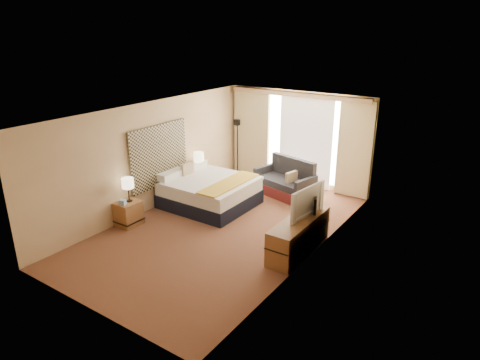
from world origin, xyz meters
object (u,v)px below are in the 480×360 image
Objects in this scene: lamp_left at (128,184)px; lamp_right at (199,157)px; desk_chair at (308,222)px; bed at (209,192)px; nightstand_left at (128,213)px; nightstand_right at (199,182)px; loveseat at (286,183)px; television at (303,200)px; floor_lamp at (237,135)px; media_dresser at (299,235)px.

lamp_left is 2.41m from lamp_right.
bed is at bearing 147.54° from desk_chair.
lamp_right reaches higher than lamp_left.
nightstand_left is 1.00× the size of nightstand_right.
nightstand_right is 2.56m from lamp_left.
desk_chair reaches higher than loveseat.
lamp_left is 3.83m from television.
lamp_left is 0.99× the size of lamp_right.
nightstand_left is 0.33× the size of loveseat.
nightstand_left is 4.13m from loveseat.
media_dresser is at bearing -41.50° from floor_lamp.
bed is 2.89m from desk_chair.
loveseat is 2.91m from television.
loveseat is 1.62× the size of desk_chair.
media_dresser is 5.05m from floor_lamp.
lamp_right is (0.04, -0.04, 0.71)m from nightstand_right.
lamp_left reaches higher than nightstand_right.
lamp_left is (-3.65, -1.45, 0.51)m from desk_chair.
television is at bearing -39.97° from floor_lamp.
lamp_right is 0.52× the size of television.
nightstand_left is 2.56m from lamp_right.
media_dresser is at bearing -21.03° from lamp_right.
nightstand_right is 2.05m from floor_lamp.
desk_chair is at bearing -38.60° from loveseat.
nightstand_left is 0.70m from lamp_left.
bed is at bearing 163.61° from media_dresser.
nightstand_left is at bearing -89.60° from floor_lamp.
media_dresser is 0.46m from desk_chair.
bed is at bearing 66.93° from nightstand_left.
nightstand_right is at bearing -138.31° from loveseat.
lamp_right is at bearing 79.94° from television.
media_dresser is 3.04m from loveseat.
media_dresser is at bearing 15.33° from lamp_left.
lamp_left is at bearing 116.84° from television.
media_dresser is 1.09× the size of floor_lamp.
nightstand_right is at bearing 90.50° from lamp_left.
media_dresser is 3.01m from bed.
floor_lamp reaches higher than nightstand_right.
television is at bearing 103.04° from media_dresser.
media_dresser is (3.70, -1.45, 0.07)m from nightstand_right.
lamp_right is (-3.63, 0.96, 0.52)m from desk_chair.
television is (1.61, -2.33, 0.69)m from loveseat.
television reaches higher than lamp_left.
television reaches higher than loveseat.
desk_chair is at bearing -37.67° from floor_lamp.
floor_lamp is (-2.07, 0.76, 0.85)m from loveseat.
media_dresser is 3.26× the size of lamp_left.
lamp_left reaches higher than loveseat.
nightstand_right is at bearing 158.60° from media_dresser.
nightstand_right is 0.51× the size of television.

